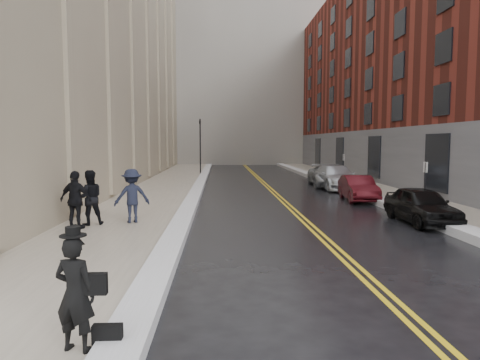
{
  "coord_description": "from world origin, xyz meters",
  "views": [
    {
      "loc": [
        -0.79,
        -9.65,
        3.05
      ],
      "look_at": [
        -0.02,
        6.77,
        1.6
      ],
      "focal_mm": 32.0,
      "sensor_mm": 36.0,
      "label": 1
    }
  ],
  "objects": [
    {
      "name": "building_right",
      "position": [
        17.5,
        23.0,
        9.0
      ],
      "size": [
        14.0,
        50.0,
        18.0
      ],
      "primitive_type": "cube",
      "color": "maroon",
      "rests_on": "ground"
    },
    {
      "name": "snow_ridge_left",
      "position": [
        -2.2,
        16.0,
        0.13
      ],
      "size": [
        0.7,
        60.8,
        0.26
      ],
      "primitive_type": "cube",
      "color": "silver",
      "rests_on": "ground"
    },
    {
      "name": "parking_sign_near",
      "position": [
        7.9,
        8.0,
        1.36
      ],
      "size": [
        0.06,
        0.35,
        2.23
      ],
      "color": "black",
      "rests_on": "ground"
    },
    {
      "name": "car_black",
      "position": [
        6.79,
        5.97,
        0.69
      ],
      "size": [
        1.62,
        4.04,
        1.37
      ],
      "primitive_type": "imported",
      "rotation": [
        0.0,
        0.0,
        -0.0
      ],
      "color": "black",
      "rests_on": "ground"
    },
    {
      "name": "pedestrian_a",
      "position": [
        -5.38,
        5.47,
        1.12
      ],
      "size": [
        1.15,
        1.04,
        1.93
      ],
      "primitive_type": "imported",
      "rotation": [
        0.0,
        0.0,
        3.54
      ],
      "color": "black",
      "rests_on": "sidewalk_left"
    },
    {
      "name": "car_maroon",
      "position": [
        6.45,
        12.32,
        0.66
      ],
      "size": [
        1.7,
        4.09,
        1.32
      ],
      "primitive_type": "imported",
      "rotation": [
        0.0,
        0.0,
        -0.08
      ],
      "color": "#450C12",
      "rests_on": "ground"
    },
    {
      "name": "lane_stripe_a",
      "position": [
        2.38,
        16.0,
        0.0
      ],
      "size": [
        0.12,
        64.0,
        0.01
      ],
      "primitive_type": "cube",
      "color": "gold",
      "rests_on": "ground"
    },
    {
      "name": "pedestrian_b",
      "position": [
        -3.98,
        5.85,
        1.12
      ],
      "size": [
        1.43,
        1.11,
        1.95
      ],
      "primitive_type": "imported",
      "rotation": [
        0.0,
        0.0,
        3.49
      ],
      "color": "black",
      "rests_on": "sidewalk_left"
    },
    {
      "name": "pedestrian_c",
      "position": [
        -5.61,
        4.74,
        1.13
      ],
      "size": [
        1.24,
        0.79,
        1.96
      ],
      "primitive_type": "imported",
      "rotation": [
        0.0,
        0.0,
        2.85
      ],
      "color": "black",
      "rests_on": "sidewalk_left"
    },
    {
      "name": "traffic_signal",
      "position": [
        -2.6,
        30.0,
        3.08
      ],
      "size": [
        0.18,
        0.15,
        5.2
      ],
      "color": "black",
      "rests_on": "ground"
    },
    {
      "name": "ground",
      "position": [
        0.0,
        0.0,
        0.0
      ],
      "size": [
        160.0,
        160.0,
        0.0
      ],
      "primitive_type": "plane",
      "color": "black",
      "rests_on": "ground"
    },
    {
      "name": "pedestrian_main",
      "position": [
        -2.8,
        -3.81,
        0.96
      ],
      "size": [
        0.67,
        0.53,
        1.63
      ],
      "primitive_type": "imported",
      "rotation": [
        0.0,
        0.0,
        2.88
      ],
      "color": "black",
      "rests_on": "sidewalk_left"
    },
    {
      "name": "sidewalk_left",
      "position": [
        -4.5,
        16.0,
        0.07
      ],
      "size": [
        4.0,
        64.0,
        0.15
      ],
      "primitive_type": "cube",
      "color": "gray",
      "rests_on": "ground"
    },
    {
      "name": "lane_stripe_b",
      "position": [
        2.62,
        16.0,
        0.0
      ],
      "size": [
        0.12,
        64.0,
        0.01
      ],
      "primitive_type": "cube",
      "color": "gold",
      "rests_on": "ground"
    },
    {
      "name": "car_silver_near",
      "position": [
        6.8,
        18.0,
        0.78
      ],
      "size": [
        2.4,
        5.48,
        1.57
      ],
      "primitive_type": "imported",
      "rotation": [
        0.0,
        0.0,
        0.04
      ],
      "color": "#B6BABE",
      "rests_on": "ground"
    },
    {
      "name": "sidewalk_right",
      "position": [
        9.0,
        16.0,
        0.07
      ],
      "size": [
        3.0,
        64.0,
        0.15
      ],
      "primitive_type": "cube",
      "color": "gray",
      "rests_on": "ground"
    },
    {
      "name": "car_silver_far",
      "position": [
        6.8,
        19.61,
        0.73
      ],
      "size": [
        2.8,
        5.45,
        1.47
      ],
      "primitive_type": "imported",
      "rotation": [
        0.0,
        0.0,
        -0.07
      ],
      "color": "#9DA1A5",
      "rests_on": "ground"
    },
    {
      "name": "tower_far_right",
      "position": [
        14.0,
        66.0,
        22.0
      ],
      "size": [
        22.0,
        18.0,
        44.0
      ],
      "primitive_type": "cube",
      "color": "slate",
      "rests_on": "ground"
    },
    {
      "name": "snow_ridge_right",
      "position": [
        7.15,
        16.0,
        0.15
      ],
      "size": [
        0.85,
        60.8,
        0.3
      ],
      "primitive_type": "cube",
      "color": "silver",
      "rests_on": "ground"
    },
    {
      "name": "parking_sign_far",
      "position": [
        7.9,
        20.0,
        1.36
      ],
      "size": [
        0.06,
        0.35,
        2.23
      ],
      "color": "black",
      "rests_on": "ground"
    }
  ]
}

